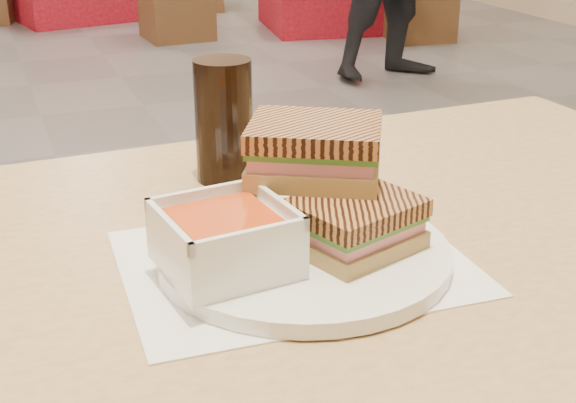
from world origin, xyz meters
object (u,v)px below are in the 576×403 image
object	(u,v)px
panini_lower	(355,224)
cola_glass	(224,121)
main_table	(291,335)
plate	(304,253)
soup_bowl	(225,241)
bg_chair_1l	(176,3)
bg_chair_1r	(420,6)

from	to	relation	value
panini_lower	cola_glass	xyz separation A→B (m)	(-0.05, 0.26, 0.03)
main_table	plate	world-z (taller)	plate
soup_bowl	panini_lower	xyz separation A→B (m)	(0.13, -0.01, -0.00)
plate	soup_bowl	size ratio (longest dim) A/B	2.30
main_table	bg_chair_1l	size ratio (longest dim) A/B	2.51
soup_bowl	cola_glass	distance (m)	0.27
panini_lower	bg_chair_1l	distance (m)	5.00
panini_lower	bg_chair_1l	size ratio (longest dim) A/B	0.28
soup_bowl	cola_glass	bearing A→B (deg)	72.94
plate	panini_lower	size ratio (longest dim) A/B	2.10
main_table	plate	distance (m)	0.13
main_table	panini_lower	bearing A→B (deg)	-62.80
plate	cola_glass	bearing A→B (deg)	90.78
plate	bg_chair_1l	size ratio (longest dim) A/B	0.58
soup_bowl	bg_chair_1r	bearing A→B (deg)	57.43
soup_bowl	main_table	bearing A→B (deg)	35.91
panini_lower	cola_glass	size ratio (longest dim) A/B	0.91
cola_glass	plate	bearing A→B (deg)	-89.22
soup_bowl	bg_chair_1l	bearing A→B (deg)	76.85
plate	soup_bowl	xyz separation A→B (m)	(-0.08, -0.01, 0.03)
main_table	panini_lower	xyz separation A→B (m)	(0.04, -0.07, 0.16)
main_table	cola_glass	distance (m)	0.27
cola_glass	panini_lower	bearing A→B (deg)	-79.71
soup_bowl	bg_chair_1l	distance (m)	5.02
cola_glass	bg_chair_1r	world-z (taller)	cola_glass
main_table	bg_chair_1l	xyz separation A→B (m)	(1.05, 4.79, -0.39)
cola_glass	bg_chair_1l	distance (m)	4.76
plate	bg_chair_1l	xyz separation A→B (m)	(1.05, 4.85, -0.52)
plate	panini_lower	distance (m)	0.06
bg_chair_1l	bg_chair_1r	size ratio (longest dim) A/B	1.07
main_table	plate	size ratio (longest dim) A/B	4.32
main_table	bg_chair_1l	distance (m)	4.92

